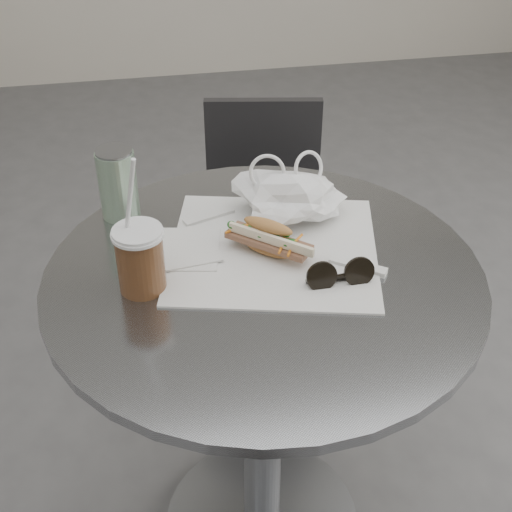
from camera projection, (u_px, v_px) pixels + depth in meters
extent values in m
cylinder|color=slate|center=(263.00, 417.00, 1.44)|extent=(0.08, 0.08, 0.71)
cylinder|color=slate|center=(264.00, 276.00, 1.23)|extent=(0.76, 0.76, 0.02)
cylinder|color=#323234|center=(263.00, 356.00, 2.10)|extent=(0.35, 0.35, 0.02)
cylinder|color=#323234|center=(264.00, 298.00, 1.97)|extent=(0.06, 0.06, 0.46)
cylinder|color=#323234|center=(264.00, 229.00, 1.84)|extent=(0.39, 0.39, 0.02)
cube|color=#323234|center=(263.00, 146.00, 1.90)|extent=(0.31, 0.08, 0.27)
cube|color=white|center=(274.00, 249.00, 1.28)|extent=(0.44, 0.42, 0.00)
ellipsoid|color=#AB6E40|center=(269.00, 249.00, 1.26)|extent=(0.19, 0.18, 0.02)
cube|color=brown|center=(269.00, 241.00, 1.25)|extent=(0.15, 0.14, 0.01)
ellipsoid|color=#AB6E40|center=(268.00, 229.00, 1.24)|extent=(0.19, 0.18, 0.04)
cylinder|color=brown|center=(141.00, 262.00, 1.16)|extent=(0.08, 0.08, 0.10)
cylinder|color=white|center=(137.00, 233.00, 1.13)|extent=(0.09, 0.09, 0.01)
cylinder|color=white|center=(129.00, 210.00, 1.11)|extent=(0.04, 0.05, 0.20)
cylinder|color=black|center=(322.00, 277.00, 1.17)|extent=(0.05, 0.02, 0.05)
cylinder|color=black|center=(359.00, 272.00, 1.18)|extent=(0.05, 0.02, 0.05)
cube|color=black|center=(340.00, 277.00, 1.18)|extent=(0.02, 0.01, 0.01)
cube|color=white|center=(182.00, 250.00, 1.27)|extent=(0.15, 0.15, 0.01)
cube|color=white|center=(182.00, 247.00, 1.27)|extent=(0.14, 0.14, 0.00)
cylinder|color=#4F8759|center=(118.00, 184.00, 1.33)|extent=(0.07, 0.07, 0.13)
cylinder|color=slate|center=(114.00, 152.00, 1.29)|extent=(0.07, 0.07, 0.00)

